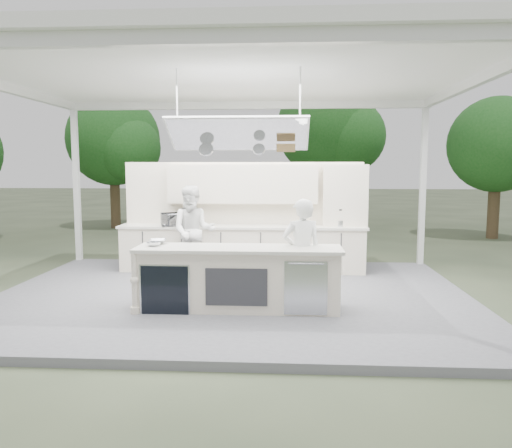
# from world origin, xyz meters

# --- Properties ---
(ground) EXTENTS (90.00, 90.00, 0.00)m
(ground) POSITION_xyz_m (0.00, 0.00, 0.00)
(ground) COLOR #515A3D
(ground) RESTS_ON ground
(stage_deck) EXTENTS (8.00, 6.00, 0.12)m
(stage_deck) POSITION_xyz_m (0.00, 0.00, 0.06)
(stage_deck) COLOR slate
(stage_deck) RESTS_ON ground
(tent) EXTENTS (8.20, 6.20, 3.86)m
(tent) POSITION_xyz_m (0.00, -0.01, 3.71)
(tent) COLOR white
(tent) RESTS_ON ground
(demo_island) EXTENTS (3.10, 0.79, 0.95)m
(demo_island) POSITION_xyz_m (0.18, -0.91, 0.60)
(demo_island) COLOR beige
(demo_island) RESTS_ON stage_deck
(back_counter) EXTENTS (5.08, 0.72, 0.95)m
(back_counter) POSITION_xyz_m (0.00, 1.90, 0.60)
(back_counter) COLOR beige
(back_counter) RESTS_ON stage_deck
(back_wall_unit) EXTENTS (5.05, 0.48, 2.25)m
(back_wall_unit) POSITION_xyz_m (0.44, 2.11, 1.57)
(back_wall_unit) COLOR beige
(back_wall_unit) RESTS_ON stage_deck
(tree_cluster) EXTENTS (19.55, 9.40, 5.85)m
(tree_cluster) POSITION_xyz_m (-0.16, 9.77, 3.29)
(tree_cluster) COLOR brown
(tree_cluster) RESTS_ON ground
(head_chef) EXTENTS (0.68, 0.53, 1.67)m
(head_chef) POSITION_xyz_m (1.15, -0.70, 0.96)
(head_chef) COLOR white
(head_chef) RESTS_ON stage_deck
(sous_chef) EXTENTS (0.93, 0.76, 1.79)m
(sous_chef) POSITION_xyz_m (-0.91, 1.34, 1.02)
(sous_chef) COLOR white
(sous_chef) RESTS_ON stage_deck
(toaster_oven) EXTENTS (0.56, 0.47, 0.27)m
(toaster_oven) POSITION_xyz_m (-1.40, 1.74, 1.20)
(toaster_oven) COLOR #ADB0B4
(toaster_oven) RESTS_ON back_counter
(bowl_large) EXTENTS (0.33, 0.33, 0.07)m
(bowl_large) POSITION_xyz_m (-1.10, -0.65, 1.10)
(bowl_large) COLOR #B0B2B7
(bowl_large) RESTS_ON demo_island
(bowl_small) EXTENTS (0.24, 0.24, 0.06)m
(bowl_small) POSITION_xyz_m (-1.10, -0.89, 1.10)
(bowl_small) COLOR silver
(bowl_small) RESTS_ON demo_island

